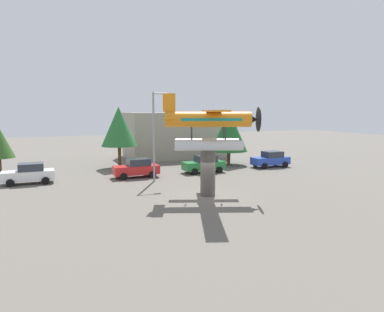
# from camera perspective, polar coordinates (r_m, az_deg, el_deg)

# --- Properties ---
(ground_plane) EXTENTS (140.00, 140.00, 0.00)m
(ground_plane) POSITION_cam_1_polar(r_m,az_deg,el_deg) (26.96, 2.49, -6.19)
(ground_plane) COLOR #605B54
(display_pedestal) EXTENTS (1.10, 1.10, 3.44)m
(display_pedestal) POSITION_cam_1_polar(r_m,az_deg,el_deg) (26.61, 2.51, -2.58)
(display_pedestal) COLOR #4C4742
(display_pedestal) RESTS_ON ground
(floatplane_monument) EXTENTS (7.19, 10.10, 4.00)m
(floatplane_monument) POSITION_cam_1_polar(r_m,az_deg,el_deg) (26.26, 2.84, 4.74)
(floatplane_monument) COLOR silver
(floatplane_monument) RESTS_ON display_pedestal
(car_near_white) EXTENTS (4.20, 2.02, 1.76)m
(car_near_white) POSITION_cam_1_polar(r_m,az_deg,el_deg) (33.98, -24.30, -2.53)
(car_near_white) COLOR white
(car_near_white) RESTS_ON ground
(car_mid_red) EXTENTS (4.20, 2.02, 1.76)m
(car_mid_red) POSITION_cam_1_polar(r_m,az_deg,el_deg) (34.27, -8.71, -1.89)
(car_mid_red) COLOR red
(car_mid_red) RESTS_ON ground
(car_far_green) EXTENTS (4.20, 2.02, 1.76)m
(car_far_green) POSITION_cam_1_polar(r_m,az_deg,el_deg) (36.56, 1.92, -1.25)
(car_far_green) COLOR #237A38
(car_far_green) RESTS_ON ground
(car_distant_blue) EXTENTS (4.20, 2.02, 1.76)m
(car_distant_blue) POSITION_cam_1_polar(r_m,az_deg,el_deg) (41.02, 12.31, -0.49)
(car_distant_blue) COLOR #2847B7
(car_distant_blue) RESTS_ON ground
(streetlight_primary) EXTENTS (1.84, 0.28, 7.79)m
(streetlight_primary) POSITION_cam_1_polar(r_m,az_deg,el_deg) (31.85, -5.72, 4.08)
(streetlight_primary) COLOR gray
(streetlight_primary) RESTS_ON ground
(storefront_building) EXTENTS (12.91, 7.27, 5.95)m
(storefront_building) POSITION_cam_1_polar(r_m,az_deg,el_deg) (48.81, -2.61, 3.34)
(storefront_building) COLOR #9E9384
(storefront_building) RESTS_ON ground
(tree_east) EXTENTS (3.84, 3.84, 6.65)m
(tree_east) POSITION_cam_1_polar(r_m,az_deg,el_deg) (40.07, -11.44, 4.56)
(tree_east) COLOR brown
(tree_east) RESTS_ON ground
(tree_center_back) EXTENTS (4.25, 4.25, 6.32)m
(tree_center_back) POSITION_cam_1_polar(r_m,az_deg,el_deg) (41.65, 5.84, 3.99)
(tree_center_back) COLOR brown
(tree_center_back) RESTS_ON ground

